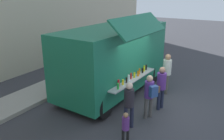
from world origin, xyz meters
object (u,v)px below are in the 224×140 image
object	(u,v)px
customer_mid_with_backpack	(150,93)
customer_extra_browsing	(167,70)
child_near_queue	(126,126)
customer_front_ordering	(161,85)
food_truck_main	(114,58)
trash_bin	(116,54)
customer_rear_waiting	(129,101)

from	to	relation	value
customer_mid_with_backpack	customer_extra_browsing	bearing A→B (deg)	-52.91
customer_mid_with_backpack	child_near_queue	distance (m)	1.83
customer_front_ordering	child_near_queue	xyz separation A→B (m)	(-2.65, 0.05, -0.36)
food_truck_main	child_near_queue	size ratio (longest dim) A/B	5.47
trash_bin	customer_extra_browsing	size ratio (longest dim) A/B	0.51
food_truck_main	customer_rear_waiting	bearing A→B (deg)	-137.78
food_truck_main	customer_extra_browsing	size ratio (longest dim) A/B	3.26
customer_rear_waiting	customer_extra_browsing	world-z (taller)	customer_extra_browsing
customer_mid_with_backpack	child_near_queue	world-z (taller)	customer_mid_with_backpack
customer_rear_waiting	child_near_queue	distance (m)	0.99
customer_rear_waiting	child_near_queue	size ratio (longest dim) A/B	1.51
trash_bin	customer_mid_with_backpack	world-z (taller)	customer_mid_with_backpack
child_near_queue	customer_mid_with_backpack	bearing A→B (deg)	-34.86
customer_front_ordering	customer_rear_waiting	bearing A→B (deg)	90.50
trash_bin	customer_front_ordering	size ratio (longest dim) A/B	0.54
food_truck_main	customer_extra_browsing	xyz separation A→B (m)	(1.02, -2.03, -0.51)
food_truck_main	customer_front_ordering	distance (m)	2.47
customer_mid_with_backpack	child_near_queue	xyz separation A→B (m)	(-1.79, -0.04, -0.35)
trash_bin	child_near_queue	bearing A→B (deg)	-147.67
customer_front_ordering	customer_mid_with_backpack	xyz separation A→B (m)	(-0.86, 0.09, -0.02)
customer_mid_with_backpack	customer_extra_browsing	world-z (taller)	customer_extra_browsing
customer_rear_waiting	customer_mid_with_backpack	bearing A→B (deg)	-63.86
customer_front_ordering	customer_mid_with_backpack	world-z (taller)	customer_front_ordering
customer_mid_with_backpack	customer_rear_waiting	world-z (taller)	customer_rear_waiting
food_truck_main	customer_mid_with_backpack	xyz separation A→B (m)	(-1.38, -2.25, -0.59)
trash_bin	child_near_queue	xyz separation A→B (m)	(-7.29, -4.61, 0.18)
trash_bin	customer_mid_with_backpack	bearing A→B (deg)	-140.22
trash_bin	customer_rear_waiting	size ratio (longest dim) A/B	0.56
food_truck_main	trash_bin	world-z (taller)	food_truck_main
food_truck_main	customer_extra_browsing	world-z (taller)	food_truck_main
customer_rear_waiting	customer_extra_browsing	distance (m)	3.33
food_truck_main	customer_front_ordering	size ratio (longest dim) A/B	3.44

